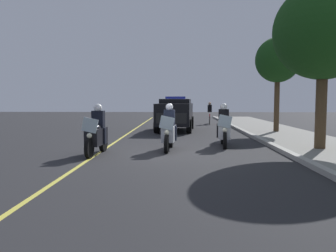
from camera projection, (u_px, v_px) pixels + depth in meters
ground_plane at (167, 153)px, 11.86m from camera, size 80.00×80.00×0.00m
curb_strip at (284, 151)px, 11.72m from camera, size 48.00×0.24×0.15m
lane_stripe_center at (99, 152)px, 11.93m from camera, size 48.00×0.12×0.01m
police_motorcycle_lead_left at (97, 134)px, 11.43m from camera, size 2.14×0.62×1.72m
police_motorcycle_lead_right at (169, 131)px, 12.48m from camera, size 2.14×0.62×1.72m
police_motorcycle_trailing at (224, 129)px, 13.45m from camera, size 2.14×0.62×1.72m
police_suv at (175, 113)px, 20.33m from camera, size 5.03×2.37×2.05m
cyclist_background at (210, 113)px, 25.86m from camera, size 1.76×0.34×1.69m
tree_mid_block at (324, 32)px, 11.97m from camera, size 3.50×3.50×5.88m
tree_far_back at (278, 61)px, 18.64m from camera, size 2.44×2.44×5.18m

